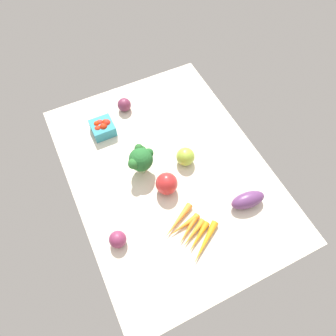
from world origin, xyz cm
name	(u,v)px	position (x,y,z in cm)	size (l,w,h in cm)	color
tablecloth	(168,172)	(0.00, 0.00, 1.00)	(104.00, 76.00, 2.00)	beige
eggplant	(248,200)	(-26.04, -20.50, 5.04)	(13.24, 6.09, 6.09)	#603467
red_onion_center	(124,105)	(37.79, 3.58, 5.04)	(6.08, 6.08, 6.08)	#6E2A45
heirloom_tomato_green	(185,157)	(0.83, -8.20, 5.71)	(7.42, 7.42, 7.42)	#99B739
berry_basket	(103,127)	(29.82, 16.73, 5.19)	(9.34, 9.34, 6.53)	teal
bell_pepper_red	(167,184)	(-7.39, 4.16, 6.69)	(8.38, 8.38, 9.38)	red
red_onion_near_basket	(118,239)	(-18.95, 28.66, 5.07)	(6.14, 6.14, 6.14)	#7E2D4F
carrot_bunch	(192,232)	(-27.28, 3.80, 3.23)	(22.23, 20.15, 2.68)	orange
broccoli_head	(141,159)	(4.98, 9.21, 9.92)	(10.04, 11.21, 12.63)	#A8C88B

